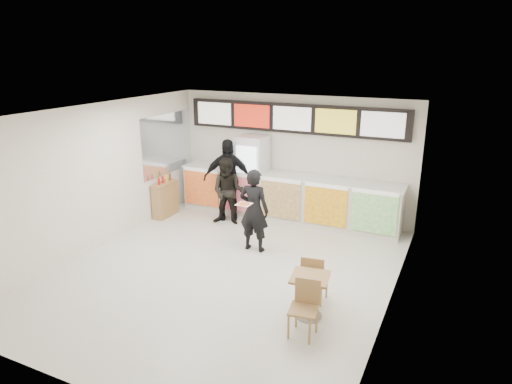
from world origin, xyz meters
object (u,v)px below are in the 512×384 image
Objects in this scene: customer_main at (254,210)px; customer_mid at (227,179)px; service_counter at (286,197)px; customer_left at (228,192)px; condiment_ledge at (165,199)px; drinks_fridge at (252,175)px; cafe_table at (310,289)px.

customer_mid is at bearing -46.46° from customer_main.
service_counter is 3.45× the size of customer_left.
condiment_ledge is at bearing 175.46° from customer_mid.
drinks_fridge is 0.94m from customer_left.
drinks_fridge reaches higher than customer_left.
customer_mid reaches higher than customer_left.
customer_left is 0.43m from customer_mid.
customer_left is 0.81× the size of customer_mid.
customer_main is 3.05m from condiment_ledge.
cafe_table is at bearing -70.33° from customer_mid.
drinks_fridge is at bearing -64.12° from customer_main.
customer_left reaches higher than service_counter.
customer_left is at bearing -102.60° from drinks_fridge.
service_counter is 2.78× the size of drinks_fridge.
customer_main reaches higher than customer_left.
drinks_fridge is 2.25m from condiment_ledge.
cafe_table is (1.92, -3.87, -0.08)m from service_counter.
customer_mid is at bearing -125.50° from drinks_fridge.
service_counter is at bearing 21.11° from condiment_ledge.
customer_main is at bearing -17.02° from condiment_ledge.
service_counter is 3.03m from condiment_ledge.
customer_left reaches higher than cafe_table.
customer_mid is at bearing 20.18° from condiment_ledge.
customer_left is 1.09× the size of cafe_table.
customer_main is at bearing 125.69° from cafe_table.
drinks_fridge reaches higher than condiment_ledge.
drinks_fridge reaches higher than customer_main.
cafe_table is at bearing -63.56° from service_counter.
customer_left is at bearing 7.17° from condiment_ledge.
customer_mid reaches higher than cafe_table.
drinks_fridge reaches higher than customer_mid.
drinks_fridge is 4.85m from cafe_table.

